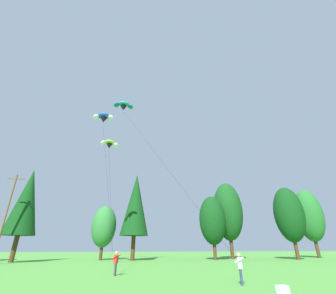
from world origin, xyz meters
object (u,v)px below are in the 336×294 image
object	(u,v)px
kite_flyer_near	(116,261)
parafoil_kite_far_blue_white	(104,118)
utility_pole	(6,214)
kite_flyer_mid	(240,266)
parafoil_kite_mid_teal	(124,106)
parafoil_kite_high_lime_white	(109,144)
picnic_cooler	(282,289)

from	to	relation	value
kite_flyer_near	parafoil_kite_far_blue_white	distance (m)	28.35
utility_pole	parafoil_kite_far_blue_white	distance (m)	20.54
kite_flyer_mid	parafoil_kite_mid_teal	xyz separation A→B (m)	(-8.52, 18.74, 22.88)
parafoil_kite_high_lime_white	parafoil_kite_mid_teal	bearing A→B (deg)	45.83
parafoil_kite_mid_teal	parafoil_kite_far_blue_white	size ratio (longest dim) A/B	1.01
utility_pole	parafoil_kite_high_lime_white	world-z (taller)	parafoil_kite_high_lime_white
utility_pole	parafoil_kite_mid_teal	distance (m)	22.93
kite_flyer_near	kite_flyer_mid	bearing A→B (deg)	-39.71
utility_pole	kite_flyer_mid	bearing A→B (deg)	-42.68
utility_pole	parafoil_kite_far_blue_white	bearing A→B (deg)	8.55
parafoil_kite_mid_teal	parafoil_kite_high_lime_white	bearing A→B (deg)	-134.17
utility_pole	kite_flyer_near	bearing A→B (deg)	-43.99
kite_flyer_mid	parafoil_kite_high_lime_white	world-z (taller)	parafoil_kite_high_lime_white
picnic_cooler	kite_flyer_near	bearing A→B (deg)	126.60
parafoil_kite_far_blue_white	picnic_cooler	xyz separation A→B (m)	(12.75, -25.31, -23.34)
parafoil_kite_high_lime_white	parafoil_kite_mid_teal	world-z (taller)	parafoil_kite_mid_teal
kite_flyer_mid	utility_pole	bearing A→B (deg)	137.32
parafoil_kite_mid_teal	parafoil_kite_far_blue_white	bearing A→B (deg)	132.02
kite_flyer_near	picnic_cooler	world-z (taller)	kite_flyer_near
parafoil_kite_far_blue_white	parafoil_kite_high_lime_white	bearing A→B (deg)	-68.60
picnic_cooler	parafoil_kite_high_lime_white	bearing A→B (deg)	112.11
parafoil_kite_far_blue_white	parafoil_kite_mid_teal	bearing A→B (deg)	-47.98
utility_pole	kite_flyer_mid	world-z (taller)	utility_pole
kite_flyer_near	parafoil_kite_far_blue_white	world-z (taller)	parafoil_kite_far_blue_white
parafoil_kite_high_lime_white	kite_flyer_near	bearing A→B (deg)	-76.85
utility_pole	picnic_cooler	world-z (taller)	utility_pole
parafoil_kite_far_blue_white	picnic_cooler	bearing A→B (deg)	-63.26
parafoil_kite_far_blue_white	utility_pole	bearing A→B (deg)	-171.45
kite_flyer_mid	picnic_cooler	xyz separation A→B (m)	(0.71, -2.66, -0.83)
kite_flyer_near	parafoil_kite_mid_teal	world-z (taller)	parafoil_kite_mid_teal
parafoil_kite_high_lime_white	parafoil_kite_far_blue_white	world-z (taller)	parafoil_kite_far_blue_white
kite_flyer_near	picnic_cooler	size ratio (longest dim) A/B	3.25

